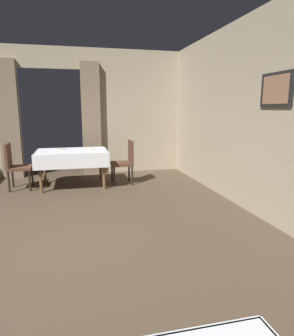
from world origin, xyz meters
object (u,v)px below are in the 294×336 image
at_px(chair_mid_right, 125,160).
at_px(plate_mid_a, 61,149).
at_px(plate_mid_b, 90,149).
at_px(dining_table_mid, 72,155).
at_px(chair_mid_left, 15,164).

xyz_separation_m(chair_mid_right, plate_mid_a, (-1.33, 0.26, 0.24)).
bearing_deg(plate_mid_a, plate_mid_b, -16.73).
xyz_separation_m(plate_mid_a, plate_mid_b, (0.60, -0.18, 0.00)).
distance_m(dining_table_mid, plate_mid_b, 0.38).
height_order(chair_mid_right, plate_mid_b, chair_mid_right).
bearing_deg(chair_mid_left, dining_table_mid, 0.62).
distance_m(dining_table_mid, plate_mid_a, 0.35).
height_order(dining_table_mid, plate_mid_a, plate_mid_a).
height_order(chair_mid_left, plate_mid_b, chair_mid_left).
bearing_deg(chair_mid_right, chair_mid_left, 179.71).
height_order(chair_mid_left, chair_mid_right, same).
bearing_deg(dining_table_mid, chair_mid_left, -179.38).
bearing_deg(dining_table_mid, chair_mid_right, -1.19).
height_order(dining_table_mid, plate_mid_b, plate_mid_b).
bearing_deg(chair_mid_right, plate_mid_a, 168.84).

